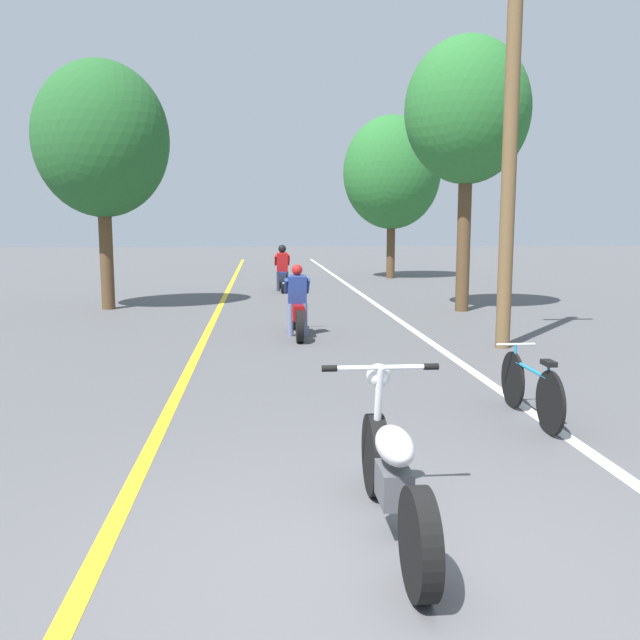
# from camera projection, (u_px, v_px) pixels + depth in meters

# --- Properties ---
(ground_plane) EXTENTS (120.00, 120.00, 0.00)m
(ground_plane) POSITION_uv_depth(u_px,v_px,m) (373.00, 568.00, 4.11)
(ground_plane) COLOR #515154
(lane_stripe_center) EXTENTS (0.14, 48.00, 0.01)m
(lane_stripe_center) POSITION_uv_depth(u_px,v_px,m) (218.00, 311.00, 16.18)
(lane_stripe_center) COLOR yellow
(lane_stripe_center) RESTS_ON ground
(lane_stripe_edge) EXTENTS (0.14, 48.00, 0.01)m
(lane_stripe_edge) POSITION_uv_depth(u_px,v_px,m) (383.00, 309.00, 16.53)
(lane_stripe_edge) COLOR white
(lane_stripe_edge) RESTS_ON ground
(utility_pole) EXTENTS (1.10, 0.24, 7.03)m
(utility_pole) POSITION_uv_depth(u_px,v_px,m) (511.00, 128.00, 10.92)
(utility_pole) COLOR brown
(utility_pole) RESTS_ON ground
(roadside_tree_right_near) EXTENTS (2.92, 2.63, 6.36)m
(roadside_tree_right_near) POSITION_uv_depth(u_px,v_px,m) (467.00, 112.00, 15.64)
(roadside_tree_right_near) COLOR #513A23
(roadside_tree_right_near) RESTS_ON ground
(roadside_tree_right_far) EXTENTS (3.71, 3.34, 6.15)m
(roadside_tree_right_far) POSITION_uv_depth(u_px,v_px,m) (392.00, 173.00, 25.67)
(roadside_tree_right_far) COLOR #513A23
(roadside_tree_right_far) RESTS_ON ground
(roadside_tree_left) EXTENTS (3.20, 2.88, 5.91)m
(roadside_tree_left) POSITION_uv_depth(u_px,v_px,m) (101.00, 140.00, 16.08)
(roadside_tree_left) COLOR #513A23
(roadside_tree_left) RESTS_ON ground
(motorcycle_foreground) EXTENTS (0.86, 2.09, 1.06)m
(motorcycle_foreground) POSITION_uv_depth(u_px,v_px,m) (393.00, 474.00, 4.49)
(motorcycle_foreground) COLOR black
(motorcycle_foreground) RESTS_ON ground
(motorcycle_rider_lead) EXTENTS (0.50, 2.13, 1.33)m
(motorcycle_rider_lead) POSITION_uv_depth(u_px,v_px,m) (297.00, 309.00, 12.61)
(motorcycle_rider_lead) COLOR black
(motorcycle_rider_lead) RESTS_ON ground
(motorcycle_rider_far) EXTENTS (0.50, 2.01, 1.43)m
(motorcycle_rider_far) POSITION_uv_depth(u_px,v_px,m) (282.00, 273.00, 21.11)
(motorcycle_rider_far) COLOR black
(motorcycle_rider_far) RESTS_ON ground
(bicycle_parked) EXTENTS (0.44, 1.65, 0.75)m
(bicycle_parked) POSITION_uv_depth(u_px,v_px,m) (531.00, 388.00, 7.17)
(bicycle_parked) COLOR black
(bicycle_parked) RESTS_ON ground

